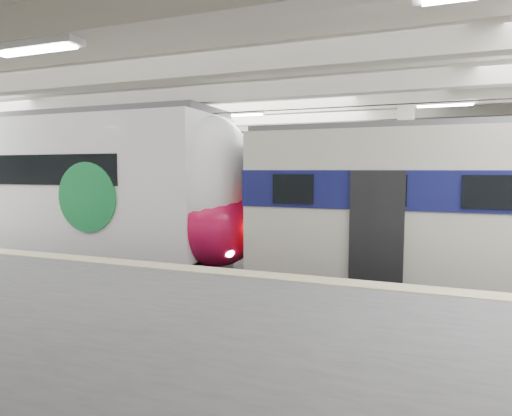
% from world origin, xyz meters
% --- Properties ---
extents(station_hall, '(36.00, 24.00, 5.75)m').
position_xyz_m(station_hall, '(0.00, -1.74, 3.24)').
color(station_hall, black).
rests_on(station_hall, ground).
extents(modern_emu, '(15.40, 3.18, 4.89)m').
position_xyz_m(modern_emu, '(-5.63, -0.00, 2.40)').
color(modern_emu, white).
rests_on(modern_emu, ground).
extents(far_train, '(14.19, 2.98, 4.52)m').
position_xyz_m(far_train, '(-3.27, 5.50, 2.33)').
color(far_train, white).
rests_on(far_train, ground).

